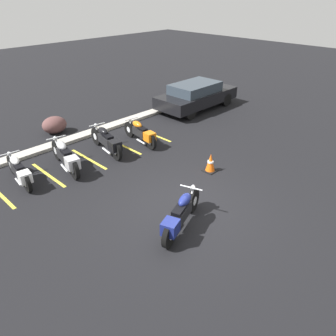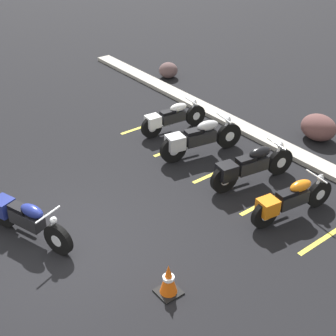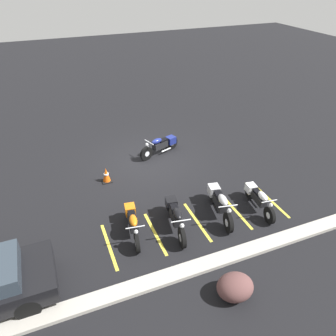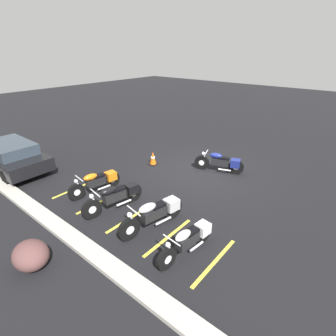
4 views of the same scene
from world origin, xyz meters
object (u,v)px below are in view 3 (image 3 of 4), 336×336
Objects in this scene: parked_bike_0 at (258,198)px; landscape_rock_0 at (235,287)px; parked_bike_1 at (219,202)px; parked_bike_2 at (175,216)px; motorcycle_navy_featured at (161,145)px; parked_bike_3 at (133,222)px; traffic_cone at (106,175)px.

landscape_rock_0 is at bearing -36.96° from parked_bike_0.
parked_bike_1 is 1.03× the size of parked_bike_2.
motorcycle_navy_featured reaches higher than parked_bike_3.
parked_bike_1 is at bearing 133.28° from traffic_cone.
parked_bike_0 is 3.25× the size of traffic_cone.
traffic_cone is (4.68, -3.70, -0.13)m from parked_bike_0.
parked_bike_2 is at bearing 87.21° from parked_bike_3.
traffic_cone is at bearing -146.78° from parked_bike_2.
motorcycle_navy_featured is 3.15m from traffic_cone.
motorcycle_navy_featured is 4.99m from parked_bike_2.
landscape_rock_0 is at bearing 16.89° from parked_bike_2.
motorcycle_navy_featured is at bearing -164.76° from parked_bike_1.
traffic_cone is (1.93, -6.60, -0.05)m from landscape_rock_0.
parked_bike_2 reaches higher than parked_bike_0.
parked_bike_1 is 1.71m from parked_bike_2.
landscape_rock_0 is 6.87m from traffic_cone.
parked_bike_3 is (4.54, -0.46, 0.01)m from parked_bike_0.
parked_bike_0 is 1.46m from parked_bike_1.
parked_bike_3 reaches higher than traffic_cone.
parked_bike_1 reaches higher than traffic_cone.
motorcycle_navy_featured reaches higher than landscape_rock_0.
traffic_cone is at bearing -169.31° from parked_bike_3.
parked_bike_2 is 2.25× the size of landscape_rock_0.
parked_bike_3 is (1.39, -0.27, -0.03)m from parked_bike_2.
parked_bike_3 is at bearing -82.87° from parked_bike_1.
parked_bike_2 is (1.34, 4.80, 0.02)m from motorcycle_navy_featured.
parked_bike_0 is 0.89× the size of parked_bike_1.
parked_bike_1 reaches higher than parked_bike_0.
motorcycle_navy_featured is 0.90× the size of parked_bike_1.
landscape_rock_0 is (2.75, 2.89, -0.08)m from parked_bike_0.
parked_bike_3 is at bearing 39.55° from motorcycle_navy_featured.
parked_bike_1 is 3.11m from parked_bike_3.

